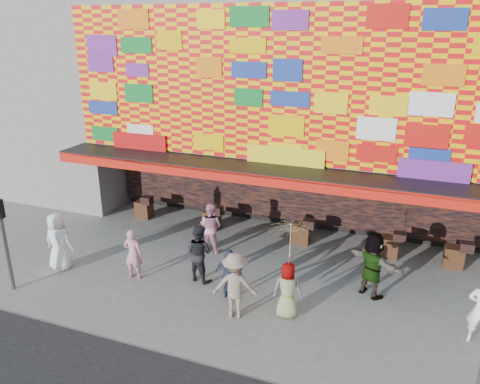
{
  "coord_description": "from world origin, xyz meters",
  "views": [
    {
      "loc": [
        4.37,
        -10.37,
        7.38
      ],
      "look_at": [
        -0.36,
        2.0,
        2.62
      ],
      "focal_mm": 35.0,
      "sensor_mm": 36.0,
      "label": 1
    }
  ],
  "objects": [
    {
      "name": "ground",
      "position": [
        0.0,
        0.0,
        0.0
      ],
      "size": [
        90.0,
        90.0,
        0.0
      ],
      "primitive_type": "plane",
      "color": "slate",
      "rests_on": "ground"
    },
    {
      "name": "shop_building",
      "position": [
        0.0,
        8.18,
        5.23
      ],
      "size": [
        15.2,
        9.4,
        10.0
      ],
      "color": "gray",
      "rests_on": "ground"
    },
    {
      "name": "neighbor_left",
      "position": [
        -13.0,
        8.0,
        6.0
      ],
      "size": [
        11.0,
        8.0,
        12.0
      ],
      "primitive_type": "cube",
      "color": "gray",
      "rests_on": "ground"
    },
    {
      "name": "signal_left",
      "position": [
        -6.2,
        -1.5,
        1.86
      ],
      "size": [
        0.22,
        0.2,
        3.0
      ],
      "color": "#59595B",
      "rests_on": "ground"
    },
    {
      "name": "ped_a",
      "position": [
        -5.72,
        0.01,
        0.94
      ],
      "size": [
        0.98,
        0.69,
        1.89
      ],
      "primitive_type": "imported",
      "rotation": [
        0.0,
        0.0,
        3.24
      ],
      "color": "white",
      "rests_on": "ground"
    },
    {
      "name": "ped_b",
      "position": [
        -3.2,
        0.35,
        0.81
      ],
      "size": [
        0.62,
        0.44,
        1.62
      ],
      "primitive_type": "imported",
      "rotation": [
        0.0,
        0.0,
        3.23
      ],
      "color": "#C98294",
      "rests_on": "ground"
    },
    {
      "name": "ped_c",
      "position": [
        -1.29,
        0.97,
        0.9
      ],
      "size": [
        1.0,
        0.85,
        1.8
      ],
      "primitive_type": "imported",
      "rotation": [
        0.0,
        0.0,
        2.93
      ],
      "color": "black",
      "rests_on": "ground"
    },
    {
      "name": "ped_d",
      "position": [
        0.42,
        -0.4,
        0.92
      ],
      "size": [
        1.33,
        0.98,
        1.84
      ],
      "primitive_type": "imported",
      "rotation": [
        0.0,
        0.0,
        3.41
      ],
      "color": "gray",
      "rests_on": "ground"
    },
    {
      "name": "ped_e",
      "position": [
        -0.05,
        0.36,
        0.76
      ],
      "size": [
        0.92,
        0.47,
        1.51
      ],
      "primitive_type": "imported",
      "rotation": [
        0.0,
        0.0,
        3.03
      ],
      "color": "#333959",
      "rests_on": "ground"
    },
    {
      "name": "ped_f",
      "position": [
        3.69,
        1.93,
        0.96
      ],
      "size": [
        1.82,
        1.42,
        1.92
      ],
      "primitive_type": "imported",
      "rotation": [
        0.0,
        0.0,
        2.59
      ],
      "color": "gray",
      "rests_on": "ground"
    },
    {
      "name": "ped_g",
      "position": [
        1.72,
        0.07,
        0.79
      ],
      "size": [
        0.84,
        0.62,
        1.57
      ],
      "primitive_type": "imported",
      "rotation": [
        0.0,
        0.0,
        3.31
      ],
      "color": "gray",
      "rests_on": "ground"
    },
    {
      "name": "ped_i",
      "position": [
        -1.77,
        2.9,
        0.87
      ],
      "size": [
        0.93,
        0.76,
        1.74
      ],
      "primitive_type": "imported",
      "rotation": [
        0.0,
        0.0,
        3.01
      ],
      "color": "pink",
      "rests_on": "ground"
    },
    {
      "name": "parasol",
      "position": [
        1.72,
        0.07,
        2.21
      ],
      "size": [
        1.48,
        1.49,
        1.98
      ],
      "color": "#FFEBA0",
      "rests_on": "ground"
    }
  ]
}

